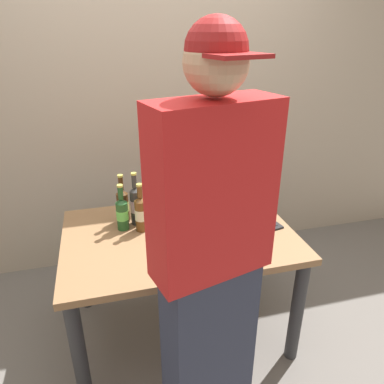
{
  "coord_description": "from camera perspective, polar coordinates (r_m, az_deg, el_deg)",
  "views": [
    {
      "loc": [
        -0.38,
        -1.76,
        1.82
      ],
      "look_at": [
        0.08,
        0.0,
        0.98
      ],
      "focal_mm": 33.71,
      "sensor_mm": 36.0,
      "label": 1
    }
  ],
  "objects": [
    {
      "name": "person_figure",
      "position": [
        1.43,
        2.95,
        -12.61
      ],
      "size": [
        0.48,
        0.33,
        1.86
      ],
      "color": "#2D3347",
      "rests_on": "ground"
    },
    {
      "name": "beer_bottle_green",
      "position": [
        2.21,
        -10.9,
        -1.98
      ],
      "size": [
        0.07,
        0.07,
        0.31
      ],
      "color": "#472B14",
      "rests_on": "desk"
    },
    {
      "name": "laptop",
      "position": [
        2.22,
        8.43,
        -3.54
      ],
      "size": [
        0.37,
        0.38,
        0.2
      ],
      "color": "black",
      "rests_on": "desk"
    },
    {
      "name": "ground_plane",
      "position": [
        2.56,
        -1.84,
        -20.62
      ],
      "size": [
        8.0,
        8.0,
        0.0
      ],
      "primitive_type": "plane",
      "color": "slate",
      "rests_on": "ground"
    },
    {
      "name": "beer_bottle_amber",
      "position": [
        2.13,
        -10.99,
        -3.25
      ],
      "size": [
        0.07,
        0.07,
        0.28
      ],
      "color": "#1E5123",
      "rests_on": "desk"
    },
    {
      "name": "back_wall",
      "position": [
        2.81,
        -6.83,
        13.89
      ],
      "size": [
        6.0,
        0.1,
        2.6
      ],
      "primitive_type": "cube",
      "color": "tan",
      "rests_on": "ground"
    },
    {
      "name": "beer_bottle_brown",
      "position": [
        2.09,
        -8.07,
        -3.26
      ],
      "size": [
        0.07,
        0.07,
        0.29
      ],
      "color": "brown",
      "rests_on": "desk"
    },
    {
      "name": "desk",
      "position": [
        2.16,
        -2.06,
        -8.95
      ],
      "size": [
        1.31,
        0.89,
        0.73
      ],
      "color": "olive",
      "rests_on": "ground"
    },
    {
      "name": "beer_bottle_dark",
      "position": [
        2.16,
        -8.88,
        -1.95
      ],
      "size": [
        0.07,
        0.07,
        0.33
      ],
      "color": "#333333",
      "rests_on": "desk"
    }
  ]
}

